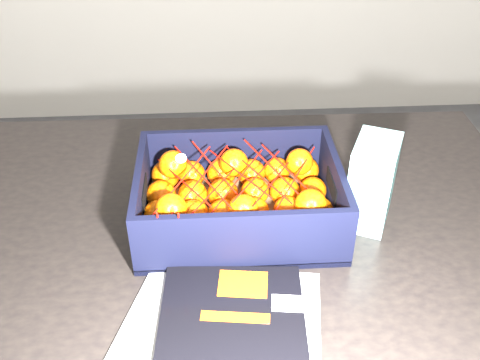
{
  "coord_description": "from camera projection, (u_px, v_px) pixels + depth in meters",
  "views": [
    {
      "loc": [
        -0.2,
        -0.83,
        1.39
      ],
      "look_at": [
        -0.16,
        -0.09,
        0.86
      ],
      "focal_mm": 41.35,
      "sensor_mm": 36.0,
      "label": 1
    }
  ],
  "objects": [
    {
      "name": "produce_crate",
      "position": [
        239.0,
        204.0,
        0.98
      ],
      "size": [
        0.35,
        0.26,
        0.12
      ],
      "color": "olive",
      "rests_on": "table"
    },
    {
      "name": "magazine_stack",
      "position": [
        222.0,
        342.0,
        0.77
      ],
      "size": [
        0.35,
        0.33,
        0.02
      ],
      "color": "#B8B7B3",
      "rests_on": "table"
    },
    {
      "name": "clementine_heap",
      "position": [
        236.0,
        200.0,
        0.98
      ],
      "size": [
        0.33,
        0.25,
        0.1
      ],
      "color": "#DB5004",
      "rests_on": "produce_crate"
    },
    {
      "name": "retail_carton",
      "position": [
        372.0,
        182.0,
        0.96
      ],
      "size": [
        0.11,
        0.13,
        0.16
      ],
      "primitive_type": "cube",
      "rotation": [
        0.0,
        0.0,
        -0.43
      ],
      "color": "silver",
      "rests_on": "table"
    },
    {
      "name": "mesh_net",
      "position": [
        234.0,
        180.0,
        0.94
      ],
      "size": [
        0.29,
        0.23,
        0.09
      ],
      "color": "#BF0F07",
      "rests_on": "clementine_heap"
    },
    {
      "name": "table",
      "position": [
        220.0,
        265.0,
        1.05
      ],
      "size": [
        1.21,
        0.82,
        0.75
      ],
      "color": "black",
      "rests_on": "ground"
    }
  ]
}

